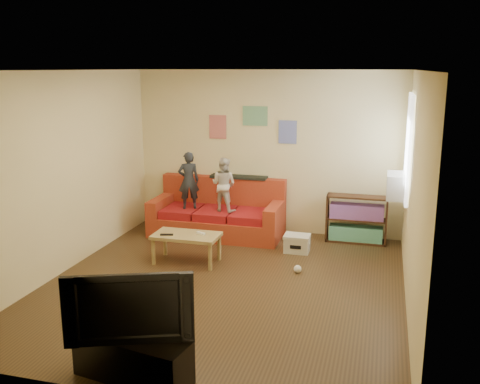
% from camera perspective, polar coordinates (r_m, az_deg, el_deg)
% --- Properties ---
extents(room_shell, '(4.52, 5.02, 2.72)m').
position_cam_1_polar(room_shell, '(6.58, -1.83, 1.02)').
color(room_shell, '#46311A').
rests_on(room_shell, ground).
extents(sofa, '(2.16, 0.99, 0.95)m').
position_cam_1_polar(sofa, '(8.96, -2.31, -2.49)').
color(sofa, '#AA381E').
rests_on(sofa, ground).
extents(child_a, '(0.41, 0.35, 0.95)m').
position_cam_1_polar(child_a, '(8.80, -5.50, 1.24)').
color(child_a, '#23272E').
rests_on(child_a, sofa).
extents(child_b, '(0.49, 0.42, 0.88)m').
position_cam_1_polar(child_b, '(8.62, -1.76, 0.81)').
color(child_b, silver).
rests_on(child_b, sofa).
extents(coffee_table, '(0.94, 0.52, 0.42)m').
position_cam_1_polar(coffee_table, '(7.67, -5.73, -4.92)').
color(coffee_table, tan).
rests_on(coffee_table, ground).
extents(remote, '(0.19, 0.09, 0.02)m').
position_cam_1_polar(remote, '(7.63, -7.83, -4.52)').
color(remote, black).
rests_on(remote, coffee_table).
extents(game_controller, '(0.15, 0.09, 0.03)m').
position_cam_1_polar(game_controller, '(7.62, -4.20, -4.41)').
color(game_controller, white).
rests_on(game_controller, coffee_table).
extents(bookshelf, '(0.95, 0.28, 0.76)m').
position_cam_1_polar(bookshelf, '(8.72, 12.30, -3.09)').
color(bookshelf, '#3D2313').
rests_on(bookshelf, ground).
extents(window, '(0.04, 1.08, 1.48)m').
position_cam_1_polar(window, '(7.88, 17.52, 4.57)').
color(window, white).
rests_on(window, room_shell).
extents(ac_unit, '(0.28, 0.55, 0.35)m').
position_cam_1_polar(ac_unit, '(7.98, 16.38, 0.65)').
color(ac_unit, '#B7B2A3').
rests_on(ac_unit, window).
extents(artwork_left, '(0.30, 0.01, 0.40)m').
position_cam_1_polar(artwork_left, '(9.11, -2.40, 6.95)').
color(artwork_left, '#D87266').
rests_on(artwork_left, room_shell).
extents(artwork_center, '(0.42, 0.01, 0.32)m').
position_cam_1_polar(artwork_center, '(8.92, 1.62, 8.11)').
color(artwork_center, '#72B27F').
rests_on(artwork_center, room_shell).
extents(artwork_right, '(0.30, 0.01, 0.38)m').
position_cam_1_polar(artwork_right, '(8.83, 5.10, 6.38)').
color(artwork_right, '#727FCC').
rests_on(artwork_right, room_shell).
extents(file_box, '(0.39, 0.30, 0.27)m').
position_cam_1_polar(file_box, '(8.17, 6.10, -5.46)').
color(file_box, beige).
rests_on(file_box, ground).
extents(tv_stand, '(1.12, 0.54, 0.40)m').
position_cam_1_polar(tv_stand, '(5.08, -11.36, -16.99)').
color(tv_stand, black).
rests_on(tv_stand, ground).
extents(television, '(1.09, 0.54, 0.64)m').
position_cam_1_polar(television, '(4.84, -11.65, -11.63)').
color(television, black).
rests_on(television, tv_stand).
extents(tissue, '(0.12, 0.12, 0.11)m').
position_cam_1_polar(tissue, '(7.40, 6.16, -8.17)').
color(tissue, white).
rests_on(tissue, ground).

